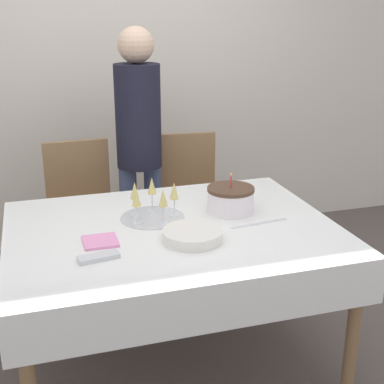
# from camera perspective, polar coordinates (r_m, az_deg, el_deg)

# --- Properties ---
(ground_plane) EXTENTS (12.00, 12.00, 0.00)m
(ground_plane) POSITION_cam_1_polar(r_m,az_deg,el_deg) (2.91, -1.92, -17.66)
(ground_plane) COLOR #564C47
(wall_back) EXTENTS (8.00, 0.05, 2.70)m
(wall_back) POSITION_cam_1_polar(r_m,az_deg,el_deg) (4.03, -8.66, 13.29)
(wall_back) COLOR silver
(wall_back) RESTS_ON ground_plane
(dining_table) EXTENTS (1.54, 1.17, 0.76)m
(dining_table) POSITION_cam_1_polar(r_m,az_deg,el_deg) (2.57, -2.08, -5.83)
(dining_table) COLOR white
(dining_table) RESTS_ON ground_plane
(dining_chair_far_left) EXTENTS (0.44, 0.44, 0.97)m
(dining_chair_far_left) POSITION_cam_1_polar(r_m,az_deg,el_deg) (3.39, -11.63, -2.18)
(dining_chair_far_left) COLOR olive
(dining_chair_far_left) RESTS_ON ground_plane
(dining_chair_far_right) EXTENTS (0.46, 0.46, 0.97)m
(dining_chair_far_right) POSITION_cam_1_polar(r_m,az_deg,el_deg) (3.51, -0.39, -1.04)
(dining_chair_far_right) COLOR olive
(dining_chair_far_right) RESTS_ON ground_plane
(birthday_cake) EXTENTS (0.24, 0.24, 0.20)m
(birthday_cake) POSITION_cam_1_polar(r_m,az_deg,el_deg) (2.70, 4.13, -0.79)
(birthday_cake) COLOR white
(birthday_cake) RESTS_ON dining_table
(champagne_tray) EXTENTS (0.31, 0.31, 0.18)m
(champagne_tray) POSITION_cam_1_polar(r_m,az_deg,el_deg) (2.61, -4.26, -1.21)
(champagne_tray) COLOR silver
(champagne_tray) RESTS_ON dining_table
(plate_stack_main) EXTENTS (0.27, 0.27, 0.05)m
(plate_stack_main) POSITION_cam_1_polar(r_m,az_deg,el_deg) (2.38, 0.04, -4.62)
(plate_stack_main) COLOR silver
(plate_stack_main) RESTS_ON dining_table
(cake_knife) EXTENTS (0.30, 0.05, 0.00)m
(cake_knife) POSITION_cam_1_polar(r_m,az_deg,el_deg) (2.59, 7.16, -3.34)
(cake_knife) COLOR silver
(cake_knife) RESTS_ON dining_table
(fork_pile) EXTENTS (0.18, 0.08, 0.02)m
(fork_pile) POSITION_cam_1_polar(r_m,az_deg,el_deg) (2.24, -9.92, -6.85)
(fork_pile) COLOR silver
(fork_pile) RESTS_ON dining_table
(napkin_pile) EXTENTS (0.15, 0.15, 0.01)m
(napkin_pile) POSITION_cam_1_polar(r_m,az_deg,el_deg) (2.40, -9.74, -5.21)
(napkin_pile) COLOR pink
(napkin_pile) RESTS_ON dining_table
(person_standing) EXTENTS (0.28, 0.28, 1.64)m
(person_standing) POSITION_cam_1_polar(r_m,az_deg,el_deg) (3.34, -5.70, 5.99)
(person_standing) COLOR #3F4C72
(person_standing) RESTS_ON ground_plane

